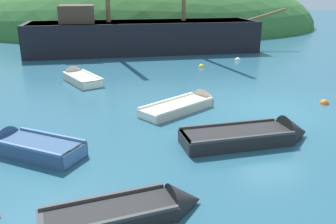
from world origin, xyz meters
name	(u,v)px	position (x,y,z in m)	size (l,w,h in m)	color
ground_plane	(273,109)	(0.00, 0.00, 0.00)	(120.00, 120.00, 0.00)	#285B70
shore_hill	(143,27)	(-2.20, 30.13, 0.00)	(39.53, 27.17, 12.72)	#387033
sailing_ship	(142,40)	(-3.74, 13.21, 0.82)	(18.36, 4.44, 13.25)	black
rowboat_center	(79,79)	(-7.47, 5.42, 0.11)	(2.28, 3.26, 1.00)	beige
rowboat_outer_right	(255,137)	(-1.81, -2.75, 0.13)	(3.96, 1.53, 1.13)	black
rowboat_far	(28,148)	(-8.19, -2.51, 0.14)	(3.00, 2.44, 0.99)	#335175
rowboat_near_dock	(134,213)	(-5.53, -5.89, 0.09)	(3.30, 1.56, 0.89)	black
rowboat_portside	(188,105)	(-3.12, 0.60, 0.09)	(3.47, 2.89, 0.99)	beige
buoy_yellow	(201,67)	(-0.85, 7.61, 0.00)	(0.36, 0.36, 0.36)	yellow
buoy_orange	(324,104)	(2.21, 0.26, 0.00)	(0.35, 0.35, 0.35)	orange
buoy_white	(238,61)	(1.84, 9.19, 0.00)	(0.38, 0.38, 0.38)	white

